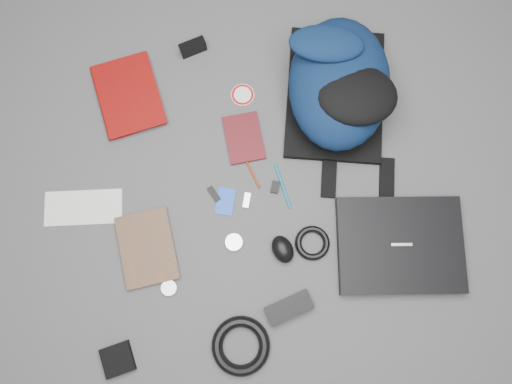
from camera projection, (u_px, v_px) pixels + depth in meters
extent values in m
plane|color=#4F4F51|center=(256.00, 193.00, 1.62)|extent=(4.00, 4.00, 0.00)
cube|color=black|center=(400.00, 245.00, 1.56)|extent=(0.45, 0.38, 0.04)
imported|color=#710606|center=(99.00, 104.00, 1.67)|extent=(0.22, 0.29, 0.03)
imported|color=#B6720D|center=(120.00, 254.00, 1.57)|extent=(0.17, 0.23, 0.02)
cube|color=white|center=(83.00, 207.00, 1.61)|extent=(0.27, 0.16, 0.00)
cube|color=#440D10|center=(244.00, 138.00, 1.65)|extent=(0.12, 0.17, 0.01)
cube|color=black|center=(193.00, 47.00, 1.70)|extent=(0.09, 0.05, 0.05)
cylinder|color=white|center=(243.00, 95.00, 1.69)|extent=(0.08, 0.08, 0.00)
cylinder|color=#0E717F|center=(283.00, 186.00, 1.62)|extent=(0.02, 0.15, 0.01)
cylinder|color=maroon|center=(251.00, 170.00, 1.63)|extent=(0.04, 0.13, 0.01)
cube|color=blue|center=(225.00, 201.00, 1.61)|extent=(0.09, 0.10, 0.00)
cube|color=black|center=(214.00, 194.00, 1.61)|extent=(0.04, 0.06, 0.01)
cube|color=silver|center=(247.00, 200.00, 1.61)|extent=(0.04, 0.05, 0.01)
cube|color=black|center=(275.00, 187.00, 1.62)|extent=(0.04, 0.05, 0.01)
ellipsoid|color=black|center=(283.00, 249.00, 1.56)|extent=(0.08, 0.10, 0.05)
cylinder|color=#A6A6A8|center=(169.00, 288.00, 1.55)|extent=(0.06, 0.06, 0.01)
cylinder|color=silver|center=(234.00, 242.00, 1.58)|extent=(0.07, 0.07, 0.01)
torus|color=black|center=(312.00, 243.00, 1.58)|extent=(0.14, 0.14, 0.02)
cube|color=black|center=(289.00, 308.00, 1.53)|extent=(0.15, 0.09, 0.04)
torus|color=black|center=(241.00, 346.00, 1.50)|extent=(0.19, 0.19, 0.03)
cube|color=black|center=(118.00, 359.00, 1.50)|extent=(0.10, 0.10, 0.02)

